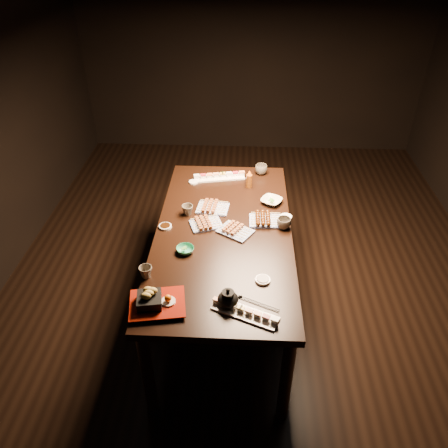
# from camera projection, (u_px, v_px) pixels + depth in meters

# --- Properties ---
(ground) EXTENTS (5.00, 5.00, 0.00)m
(ground) POSITION_uv_depth(u_px,v_px,m) (250.00, 277.00, 3.64)
(ground) COLOR black
(ground) RESTS_ON ground
(dining_table) EXTENTS (1.15, 1.91, 0.75)m
(dining_table) POSITION_uv_depth(u_px,v_px,m) (224.00, 273.00, 3.12)
(dining_table) COLOR black
(dining_table) RESTS_ON ground
(sushi_platter_near) EXTENTS (0.37, 0.23, 0.04)m
(sushi_platter_near) POSITION_uv_depth(u_px,v_px,m) (245.00, 311.00, 2.28)
(sushi_platter_near) COLOR white
(sushi_platter_near) RESTS_ON dining_table
(sushi_platter_far) EXTENTS (0.41, 0.19, 0.05)m
(sushi_platter_far) POSITION_uv_depth(u_px,v_px,m) (219.00, 176.00, 3.46)
(sushi_platter_far) COLOR white
(sushi_platter_far) RESTS_ON dining_table
(yakitori_plate_center) EXTENTS (0.24, 0.21, 0.05)m
(yakitori_plate_center) POSITION_uv_depth(u_px,v_px,m) (206.00, 222.00, 2.94)
(yakitori_plate_center) COLOR #828EB6
(yakitori_plate_center) RESTS_ON dining_table
(yakitori_plate_right) EXTENTS (0.26, 0.25, 0.05)m
(yakitori_plate_right) POSITION_uv_depth(u_px,v_px,m) (235.00, 229.00, 2.87)
(yakitori_plate_right) COLOR #828EB6
(yakitori_plate_right) RESTS_ON dining_table
(yakitori_plate_left) EXTENTS (0.24, 0.18, 0.06)m
(yakitori_plate_left) POSITION_uv_depth(u_px,v_px,m) (213.00, 206.00, 3.09)
(yakitori_plate_left) COLOR #828EB6
(yakitori_plate_left) RESTS_ON dining_table
(tsukune_plate) EXTENTS (0.22, 0.16, 0.06)m
(tsukune_plate) POSITION_uv_depth(u_px,v_px,m) (266.00, 219.00, 2.97)
(tsukune_plate) COLOR #828EB6
(tsukune_plate) RESTS_ON dining_table
(edamame_bowl_green) EXTENTS (0.14, 0.14, 0.03)m
(edamame_bowl_green) POSITION_uv_depth(u_px,v_px,m) (185.00, 250.00, 2.71)
(edamame_bowl_green) COLOR #339E73
(edamame_bowl_green) RESTS_ON dining_table
(edamame_bowl_cream) EXTENTS (0.20, 0.20, 0.04)m
(edamame_bowl_cream) POSITION_uv_depth(u_px,v_px,m) (271.00, 201.00, 3.17)
(edamame_bowl_cream) COLOR beige
(edamame_bowl_cream) RESTS_ON dining_table
(tempura_tray) EXTENTS (0.33, 0.28, 0.11)m
(tempura_tray) POSITION_uv_depth(u_px,v_px,m) (157.00, 299.00, 2.31)
(tempura_tray) COLOR black
(tempura_tray) RESTS_ON dining_table
(teacup_near_left) EXTENTS (0.08, 0.08, 0.07)m
(teacup_near_left) POSITION_uv_depth(u_px,v_px,m) (146.00, 272.00, 2.51)
(teacup_near_left) COLOR brown
(teacup_near_left) RESTS_ON dining_table
(teacup_mid_right) EXTENTS (0.13, 0.13, 0.07)m
(teacup_mid_right) POSITION_uv_depth(u_px,v_px,m) (284.00, 223.00, 2.91)
(teacup_mid_right) COLOR brown
(teacup_mid_right) RESTS_ON dining_table
(teacup_far_left) EXTENTS (0.10, 0.10, 0.07)m
(teacup_far_left) POSITION_uv_depth(u_px,v_px,m) (188.00, 210.00, 3.04)
(teacup_far_left) COLOR brown
(teacup_far_left) RESTS_ON dining_table
(teacup_far_right) EXTENTS (0.12, 0.12, 0.08)m
(teacup_far_right) POSITION_uv_depth(u_px,v_px,m) (261.00, 169.00, 3.51)
(teacup_far_right) COLOR brown
(teacup_far_right) RESTS_ON dining_table
(teapot) EXTENTS (0.15, 0.15, 0.11)m
(teapot) POSITION_uv_depth(u_px,v_px,m) (228.00, 298.00, 2.32)
(teapot) COLOR black
(teapot) RESTS_ON dining_table
(condiment_bottle) EXTENTS (0.05, 0.05, 0.14)m
(condiment_bottle) POSITION_uv_depth(u_px,v_px,m) (249.00, 179.00, 3.32)
(condiment_bottle) COLOR brown
(condiment_bottle) RESTS_ON dining_table
(sauce_dish_west) EXTENTS (0.10, 0.10, 0.01)m
(sauce_dish_west) POSITION_uv_depth(u_px,v_px,m) (165.00, 226.00, 2.93)
(sauce_dish_west) COLOR white
(sauce_dish_west) RESTS_ON dining_table
(sauce_dish_east) EXTENTS (0.11, 0.11, 0.01)m
(sauce_dish_east) POSITION_uv_depth(u_px,v_px,m) (286.00, 217.00, 3.02)
(sauce_dish_east) COLOR white
(sauce_dish_east) RESTS_ON dining_table
(sauce_dish_se) EXTENTS (0.12, 0.12, 0.02)m
(sauce_dish_se) POSITION_uv_depth(u_px,v_px,m) (263.00, 280.00, 2.50)
(sauce_dish_se) COLOR white
(sauce_dish_se) RESTS_ON dining_table
(sauce_dish_nw) EXTENTS (0.08, 0.08, 0.01)m
(sauce_dish_nw) POSITION_uv_depth(u_px,v_px,m) (194.00, 182.00, 3.41)
(sauce_dish_nw) COLOR white
(sauce_dish_nw) RESTS_ON dining_table
(chopsticks_near) EXTENTS (0.21, 0.08, 0.01)m
(chopsticks_near) POSITION_uv_depth(u_px,v_px,m) (163.00, 302.00, 2.37)
(chopsticks_near) COLOR black
(chopsticks_near) RESTS_ON dining_table
(chopsticks_se) EXTENTS (0.23, 0.12, 0.01)m
(chopsticks_se) POSITION_uv_depth(u_px,v_px,m) (258.00, 303.00, 2.36)
(chopsticks_se) COLOR black
(chopsticks_se) RESTS_ON dining_table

